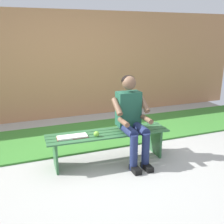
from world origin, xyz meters
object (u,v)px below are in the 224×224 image
bench_near (108,139)px  person_seated (132,116)px  book_open (72,137)px  apple (96,134)px

bench_near → person_seated: person_seated is taller
person_seated → book_open: person_seated is taller
bench_near → book_open: 0.54m
bench_near → book_open: book_open is taller
person_seated → apple: person_seated is taller
person_seated → book_open: 0.88m
bench_near → book_open: bearing=0.4°
bench_near → apple: apple is taller
person_seated → apple: size_ratio=16.22×
person_seated → book_open: bearing=-6.5°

